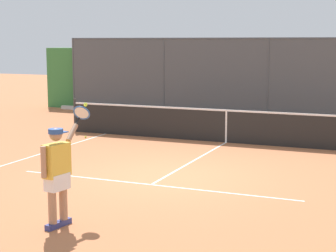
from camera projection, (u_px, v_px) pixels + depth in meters
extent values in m
plane|color=#B76B42|center=(166.00, 176.00, 12.13)|extent=(60.00, 60.00, 0.00)
cube|color=white|center=(151.00, 185.00, 11.42)|extent=(6.19, 0.05, 0.01)
cube|color=white|center=(9.00, 164.00, 13.38)|extent=(0.05, 9.52, 0.01)
cube|color=white|center=(195.00, 160.00, 13.81)|extent=(0.05, 5.24, 0.01)
cylinder|color=#474C51|center=(268.00, 79.00, 20.75)|extent=(0.07, 0.07, 3.04)
cylinder|color=#474C51|center=(164.00, 76.00, 22.37)|extent=(0.07, 0.07, 3.04)
cylinder|color=#474C51|center=(74.00, 74.00, 23.98)|extent=(0.07, 0.07, 3.04)
cylinder|color=#474C51|center=(269.00, 39.00, 20.53)|extent=(16.87, 0.05, 0.05)
cube|color=#474C51|center=(268.00, 79.00, 20.75)|extent=(16.87, 0.02, 3.04)
cube|color=#387A3D|center=(272.00, 83.00, 21.37)|extent=(19.87, 0.90, 2.61)
cube|color=silver|center=(266.00, 118.00, 20.80)|extent=(17.87, 0.18, 0.15)
cylinder|color=#2D2D2D|center=(75.00, 115.00, 18.06)|extent=(0.09, 0.09, 1.07)
cube|color=black|center=(226.00, 127.00, 16.13)|extent=(10.09, 0.02, 0.91)
cube|color=white|center=(227.00, 110.00, 16.06)|extent=(10.09, 0.04, 0.05)
cube|color=white|center=(226.00, 127.00, 16.13)|extent=(0.05, 0.04, 0.91)
cube|color=navy|center=(53.00, 226.00, 8.73)|extent=(0.15, 0.27, 0.09)
cylinder|color=#A87A5B|center=(52.00, 201.00, 8.67)|extent=(0.13, 0.13, 0.72)
cube|color=navy|center=(64.00, 222.00, 8.93)|extent=(0.15, 0.27, 0.09)
cylinder|color=#A87A5B|center=(63.00, 197.00, 8.87)|extent=(0.13, 0.13, 0.72)
cube|color=white|center=(57.00, 182.00, 8.73)|extent=(0.28, 0.41, 0.26)
cube|color=gold|center=(57.00, 160.00, 8.68)|extent=(0.28, 0.48, 0.52)
cylinder|color=#A87A5B|center=(44.00, 162.00, 8.44)|extent=(0.08, 0.08, 0.48)
cylinder|color=#A87A5B|center=(72.00, 133.00, 9.00)|extent=(0.14, 0.37, 0.28)
sphere|color=#A87A5B|center=(56.00, 135.00, 8.62)|extent=(0.20, 0.20, 0.20)
cylinder|color=#284C93|center=(56.00, 131.00, 8.61)|extent=(0.27, 0.27, 0.08)
cube|color=#284C93|center=(61.00, 132.00, 8.71)|extent=(0.20, 0.21, 0.02)
cylinder|color=black|center=(77.00, 122.00, 9.20)|extent=(0.06, 0.17, 0.13)
torus|color=#28569E|center=(82.00, 113.00, 9.36)|extent=(0.32, 0.23, 0.26)
cylinder|color=silver|center=(82.00, 113.00, 9.36)|extent=(0.27, 0.18, 0.21)
sphere|color=#CCDB33|center=(86.00, 105.00, 9.52)|extent=(0.07, 0.07, 0.07)
sphere|color=#D6E042|center=(86.00, 137.00, 16.95)|extent=(0.07, 0.07, 0.07)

